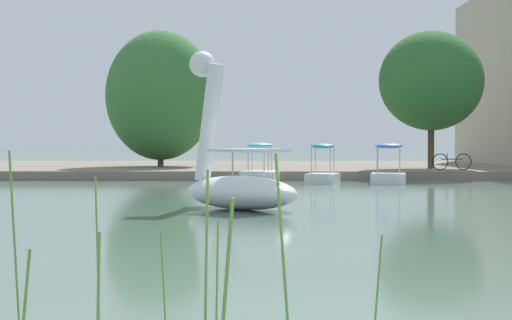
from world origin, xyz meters
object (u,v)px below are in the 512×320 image
at_px(swan_boat, 235,176).
at_px(pedal_boat_blue, 389,173).
at_px(pedal_boat_cyan, 260,172).
at_px(bicycle_parked, 452,162).
at_px(tree_broadleaf_behind_dock, 431,81).
at_px(pedal_boat_teal, 323,171).
at_px(tree_willow_near_path, 160,95).

bearing_deg(swan_boat, pedal_boat_blue, 66.12).
height_order(pedal_boat_cyan, bicycle_parked, pedal_boat_cyan).
bearing_deg(tree_broadleaf_behind_dock, swan_boat, -114.07).
xyz_separation_m(pedal_boat_teal, pedal_boat_blue, (2.53, -0.48, -0.04)).
relative_size(tree_willow_near_path, bicycle_parked, 3.84).
height_order(pedal_boat_cyan, tree_willow_near_path, tree_willow_near_path).
height_order(pedal_boat_blue, bicycle_parked, pedal_boat_blue).
relative_size(pedal_boat_cyan, pedal_boat_blue, 1.05).
xyz_separation_m(pedal_boat_cyan, tree_broadleaf_behind_dock, (7.82, 5.95, 4.00)).
relative_size(pedal_boat_cyan, tree_willow_near_path, 0.36).
bearing_deg(tree_willow_near_path, bicycle_parked, -20.45).
relative_size(tree_broadleaf_behind_dock, bicycle_parked, 3.62).
relative_size(pedal_boat_teal, pedal_boat_blue, 0.86).
distance_m(swan_boat, pedal_boat_teal, 13.00).
bearing_deg(pedal_boat_cyan, tree_willow_near_path, 120.92).
distance_m(swan_boat, tree_broadleaf_behind_dock, 20.46).
bearing_deg(bicycle_parked, tree_willow_near_path, 159.55).
bearing_deg(pedal_boat_blue, pedal_boat_cyan, 177.39).
height_order(pedal_boat_blue, tree_broadleaf_behind_dock, tree_broadleaf_behind_dock).
height_order(swan_boat, tree_broadleaf_behind_dock, tree_broadleaf_behind_dock).
relative_size(pedal_boat_blue, tree_broadleaf_behind_dock, 0.37).
bearing_deg(pedal_boat_blue, bicycle_parked, 49.04).
height_order(tree_willow_near_path, bicycle_parked, tree_willow_near_path).
relative_size(pedal_boat_cyan, tree_broadleaf_behind_dock, 0.38).
relative_size(pedal_boat_blue, tree_willow_near_path, 0.34).
height_order(pedal_boat_teal, tree_willow_near_path, tree_willow_near_path).
xyz_separation_m(pedal_boat_blue, bicycle_parked, (3.25, 3.75, 0.34)).
distance_m(swan_boat, pedal_boat_cyan, 12.44).
relative_size(pedal_boat_cyan, bicycle_parked, 1.39).
xyz_separation_m(pedal_boat_teal, tree_broadleaf_behind_dock, (5.34, 5.70, 3.98)).
bearing_deg(pedal_boat_teal, bicycle_parked, 29.46).
bearing_deg(pedal_boat_blue, swan_boat, -113.88).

